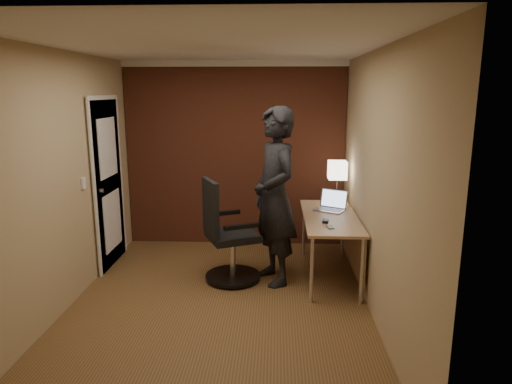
% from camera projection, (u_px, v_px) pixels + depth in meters
% --- Properties ---
extents(room, '(4.00, 4.00, 4.00)m').
position_uv_depth(room, '(211.00, 150.00, 5.81)').
color(room, brown).
rests_on(room, ground).
extents(desk, '(0.60, 1.50, 0.73)m').
position_uv_depth(desk, '(336.00, 227.00, 5.18)').
color(desk, tan).
rests_on(desk, ground).
extents(desk_lamp, '(0.22, 0.22, 0.54)m').
position_uv_depth(desk_lamp, '(337.00, 171.00, 5.62)').
color(desk_lamp, silver).
rests_on(desk_lamp, desk).
extents(laptop, '(0.41, 0.39, 0.23)m').
position_uv_depth(laptop, '(331.00, 204.00, 5.40)').
color(laptop, silver).
rests_on(laptop, desk).
extents(mouse, '(0.08, 0.11, 0.03)m').
position_uv_depth(mouse, '(325.00, 221.00, 4.89)').
color(mouse, black).
rests_on(mouse, desk).
extents(phone, '(0.08, 0.12, 0.01)m').
position_uv_depth(phone, '(330.00, 227.00, 4.71)').
color(phone, black).
rests_on(phone, desk).
extents(office_chair, '(0.69, 0.74, 1.15)m').
position_uv_depth(office_chair, '(226.00, 238.00, 5.08)').
color(office_chair, black).
rests_on(office_chair, ground).
extents(person, '(0.72, 0.84, 1.96)m').
position_uv_depth(person, '(275.00, 197.00, 4.98)').
color(person, black).
rests_on(person, ground).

